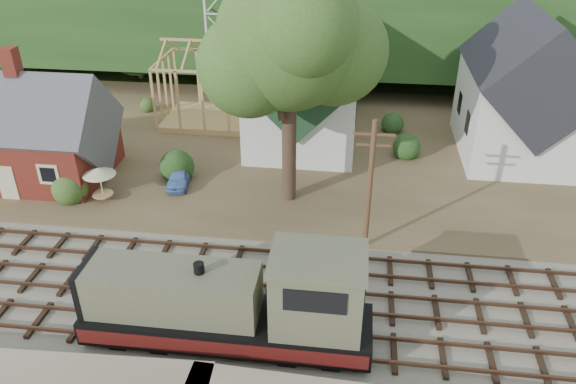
# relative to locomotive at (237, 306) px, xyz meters

# --- Properties ---
(ground) EXTENTS (140.00, 140.00, 0.00)m
(ground) POSITION_rel_locomotive_xyz_m (-1.31, 3.00, -2.23)
(ground) COLOR #384C1E
(ground) RESTS_ON ground
(railroad_bed) EXTENTS (64.00, 11.00, 0.16)m
(railroad_bed) POSITION_rel_locomotive_xyz_m (-1.31, 3.00, -2.15)
(railroad_bed) COLOR #726B5B
(railroad_bed) RESTS_ON ground
(village_flat) EXTENTS (64.00, 26.00, 0.30)m
(village_flat) POSITION_rel_locomotive_xyz_m (-1.31, 21.00, -2.08)
(village_flat) COLOR brown
(village_flat) RESTS_ON ground
(hillside) EXTENTS (70.00, 28.96, 12.74)m
(hillside) POSITION_rel_locomotive_xyz_m (-1.31, 45.00, -2.23)
(hillside) COLOR #1E3F19
(hillside) RESTS_ON ground
(ridge) EXTENTS (80.00, 20.00, 12.00)m
(ridge) POSITION_rel_locomotive_xyz_m (-1.31, 61.00, -2.23)
(ridge) COLOR black
(ridge) RESTS_ON ground
(depot) EXTENTS (10.80, 7.41, 9.00)m
(depot) POSITION_rel_locomotive_xyz_m (-17.31, 14.00, 0.98)
(depot) COLOR #5D2215
(depot) RESTS_ON village_flat
(church) EXTENTS (8.40, 15.17, 13.00)m
(church) POSITION_rel_locomotive_xyz_m (0.69, 22.68, 2.95)
(church) COLOR silver
(church) RESTS_ON village_flat
(farmhouse) EXTENTS (8.40, 10.80, 10.60)m
(farmhouse) POSITION_rel_locomotive_xyz_m (16.69, 22.00, 2.63)
(farmhouse) COLOR silver
(farmhouse) RESTS_ON village_flat
(timber_frame) EXTENTS (8.20, 6.20, 6.99)m
(timber_frame) POSITION_rel_locomotive_xyz_m (-7.31, 25.00, 1.03)
(timber_frame) COLOR tan
(timber_frame) RESTS_ON village_flat
(big_tree) EXTENTS (10.90, 8.40, 14.70)m
(big_tree) POSITION_rel_locomotive_xyz_m (0.86, 13.08, 7.98)
(big_tree) COLOR #38281E
(big_tree) RESTS_ON village_flat
(telegraph_pole_near) EXTENTS (2.20, 0.28, 8.00)m
(telegraph_pole_near) POSITION_rel_locomotive_xyz_m (5.69, 8.20, 2.01)
(telegraph_pole_near) COLOR #4C331E
(telegraph_pole_near) RESTS_ON ground
(locomotive) EXTENTS (12.78, 3.20, 5.09)m
(locomotive) POSITION_rel_locomotive_xyz_m (0.00, 0.00, 0.00)
(locomotive) COLOR black
(locomotive) RESTS_ON railroad_bed
(car_blue) EXTENTS (1.75, 3.58, 1.17)m
(car_blue) POSITION_rel_locomotive_xyz_m (-6.94, 13.81, -1.35)
(car_blue) COLOR #5E88C9
(car_blue) RESTS_ON village_flat
(car_red) EXTENTS (4.88, 2.69, 1.29)m
(car_red) POSITION_rel_locomotive_xyz_m (17.20, 18.95, -1.29)
(car_red) COLOR #B40E18
(car_red) RESTS_ON village_flat
(patio_set) EXTENTS (2.08, 2.08, 2.32)m
(patio_set) POSITION_rel_locomotive_xyz_m (-11.26, 11.15, 0.04)
(patio_set) COLOR silver
(patio_set) RESTS_ON village_flat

